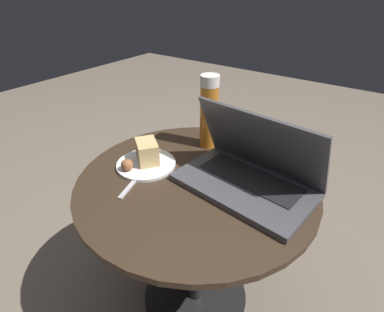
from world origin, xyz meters
The scene contains 6 objects.
ground_plane centered at (0.00, 0.00, 0.00)m, with size 6.00×6.00×0.00m, color #726656.
table centered at (0.00, 0.00, 0.41)m, with size 0.69×0.69×0.55m.
laptop centered at (0.13, 0.06, 0.59)m, with size 0.39×0.26×0.22m.
beer_glass centered at (-0.08, 0.19, 0.67)m, with size 0.06×0.06×0.25m.
snack_plate centered at (-0.17, -0.03, 0.57)m, with size 0.18×0.18×0.08m.
fork centered at (-0.15, -0.08, 0.55)m, with size 0.08×0.19×0.00m.
Camera 1 is at (0.40, -0.58, 1.05)m, focal length 28.00 mm.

